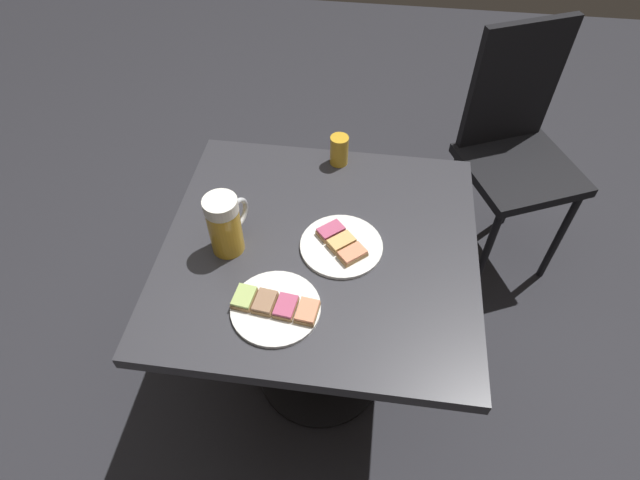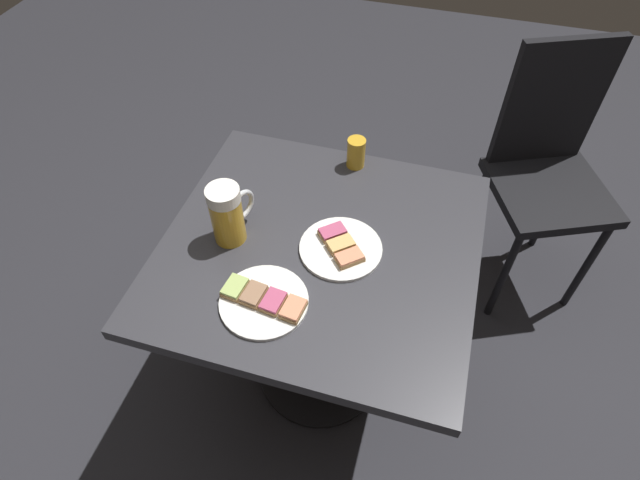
{
  "view_description": "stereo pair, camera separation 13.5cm",
  "coord_description": "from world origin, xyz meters",
  "px_view_note": "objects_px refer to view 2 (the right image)",
  "views": [
    {
      "loc": [
        -0.12,
        0.88,
        1.74
      ],
      "look_at": [
        0.0,
        0.0,
        0.72
      ],
      "focal_mm": 29.04,
      "sensor_mm": 36.0,
      "label": 1
    },
    {
      "loc": [
        -0.25,
        0.85,
        1.74
      ],
      "look_at": [
        0.0,
        0.0,
        0.72
      ],
      "focal_mm": 29.04,
      "sensor_mm": 36.0,
      "label": 2
    }
  ],
  "objects_px": {
    "beer_mug": "(228,214)",
    "beer_glass_small": "(356,153)",
    "plate_far": "(264,300)",
    "plate_near": "(341,247)",
    "cafe_chair": "(548,163)"
  },
  "relations": [
    {
      "from": "beer_mug",
      "to": "plate_near",
      "type": "bearing_deg",
      "value": -172.98
    },
    {
      "from": "plate_near",
      "to": "cafe_chair",
      "type": "distance_m",
      "value": 0.92
    },
    {
      "from": "plate_near",
      "to": "beer_glass_small",
      "type": "height_order",
      "value": "beer_glass_small"
    },
    {
      "from": "plate_near",
      "to": "plate_far",
      "type": "relative_size",
      "value": 1.01
    },
    {
      "from": "plate_far",
      "to": "beer_mug",
      "type": "xyz_separation_m",
      "value": [
        0.16,
        -0.18,
        0.08
      ]
    },
    {
      "from": "beer_glass_small",
      "to": "beer_mug",
      "type": "bearing_deg",
      "value": 56.56
    },
    {
      "from": "plate_near",
      "to": "cafe_chair",
      "type": "height_order",
      "value": "cafe_chair"
    },
    {
      "from": "cafe_chair",
      "to": "beer_glass_small",
      "type": "bearing_deg",
      "value": 6.57
    },
    {
      "from": "beer_mug",
      "to": "beer_glass_small",
      "type": "xyz_separation_m",
      "value": [
        -0.25,
        -0.38,
        -0.04
      ]
    },
    {
      "from": "plate_far",
      "to": "cafe_chair",
      "type": "height_order",
      "value": "cafe_chair"
    },
    {
      "from": "beer_glass_small",
      "to": "cafe_chair",
      "type": "relative_size",
      "value": 0.1
    },
    {
      "from": "beer_mug",
      "to": "beer_glass_small",
      "type": "relative_size",
      "value": 1.84
    },
    {
      "from": "beer_glass_small",
      "to": "cafe_chair",
      "type": "distance_m",
      "value": 0.74
    },
    {
      "from": "plate_far",
      "to": "plate_near",
      "type": "bearing_deg",
      "value": -122.16
    },
    {
      "from": "plate_far",
      "to": "beer_glass_small",
      "type": "distance_m",
      "value": 0.56
    }
  ]
}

